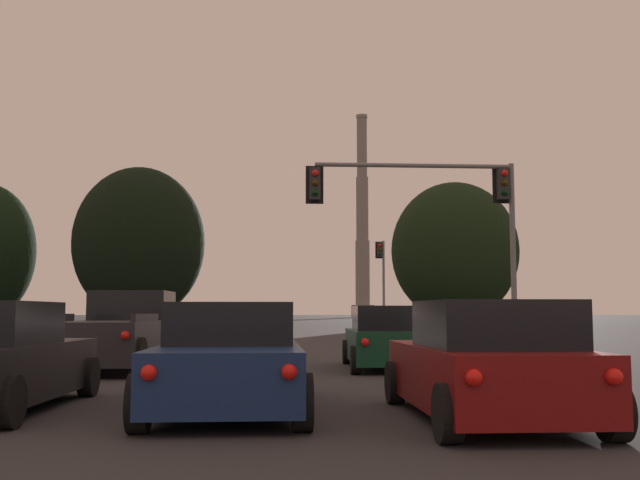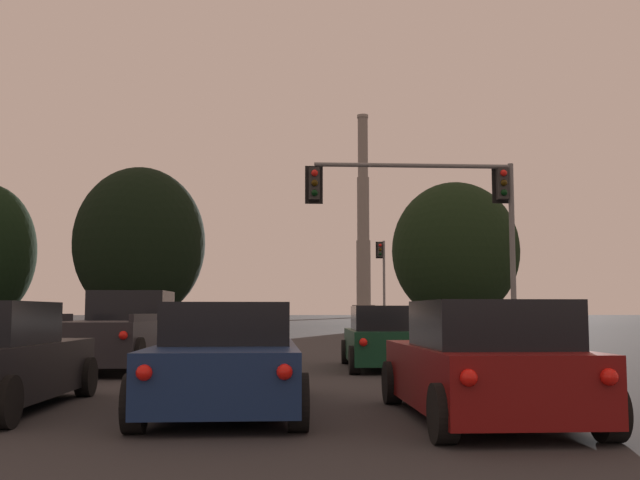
{
  "view_description": "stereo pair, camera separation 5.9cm",
  "coord_description": "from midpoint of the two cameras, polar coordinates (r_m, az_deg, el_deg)",
  "views": [
    {
      "loc": [
        0.43,
        0.17,
        1.3
      ],
      "look_at": [
        2.75,
        36.97,
        4.85
      ],
      "focal_mm": 42.0,
      "sensor_mm": 36.0,
      "label": 1
    },
    {
      "loc": [
        0.49,
        0.17,
        1.3
      ],
      "look_at": [
        2.75,
        36.97,
        4.85
      ],
      "focal_mm": 42.0,
      "sensor_mm": 36.0,
      "label": 2
    }
  ],
  "objects": [
    {
      "name": "pickup_truck_left_lane_front",
      "position": [
        18.06,
        -15.16,
        -6.88
      ],
      "size": [
        2.33,
        5.56,
        1.82
      ],
      "rotation": [
        0.0,
        0.0,
        -0.03
      ],
      "color": "#232328",
      "rests_on": "ground_plane"
    },
    {
      "name": "traffic_light_overhead_right",
      "position": [
        24.68,
        9.31,
        2.65
      ],
      "size": [
        6.96,
        0.5,
        6.16
      ],
      "color": "slate",
      "rests_on": "ground_plane"
    },
    {
      "name": "hatchback_right_lane_front",
      "position": [
        17.38,
        5.09,
        -7.57
      ],
      "size": [
        2.06,
        4.17,
        1.44
      ],
      "rotation": [
        0.0,
        0.0,
        -0.04
      ],
      "color": "#0F3823",
      "rests_on": "ground_plane"
    },
    {
      "name": "hatchback_right_lane_second",
      "position": [
        9.34,
        12.42,
        -9.28
      ],
      "size": [
        1.91,
        4.11,
        1.44
      ],
      "rotation": [
        0.0,
        0.0,
        -0.0
      ],
      "color": "maroon",
      "rests_on": "ground_plane"
    },
    {
      "name": "treeline_far_left",
      "position": [
        64.53,
        -13.65,
        -0.25
      ],
      "size": [
        10.94,
        9.85,
        13.46
      ],
      "color": "black",
      "rests_on": "ground_plane"
    },
    {
      "name": "traffic_light_far_right",
      "position": [
        55.43,
        4.71,
        -2.4
      ],
      "size": [
        0.78,
        0.5,
        6.54
      ],
      "color": "slate",
      "rests_on": "ground_plane"
    },
    {
      "name": "treeline_left_mid",
      "position": [
        70.51,
        10.21,
        -0.85
      ],
      "size": [
        11.78,
        10.6,
        13.35
      ],
      "color": "black",
      "rests_on": "ground_plane"
    },
    {
      "name": "smokestack",
      "position": [
        172.76,
        3.24,
        0.25
      ],
      "size": [
        5.22,
        5.22,
        47.24
      ],
      "color": "slate",
      "rests_on": "ground_plane"
    },
    {
      "name": "sedan_center_lane_second",
      "position": [
        10.27,
        -6.99,
        -9.0
      ],
      "size": [
        2.01,
        4.71,
        1.43
      ],
      "rotation": [
        0.0,
        0.0,
        0.01
      ],
      "color": "navy",
      "rests_on": "ground_plane"
    }
  ]
}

